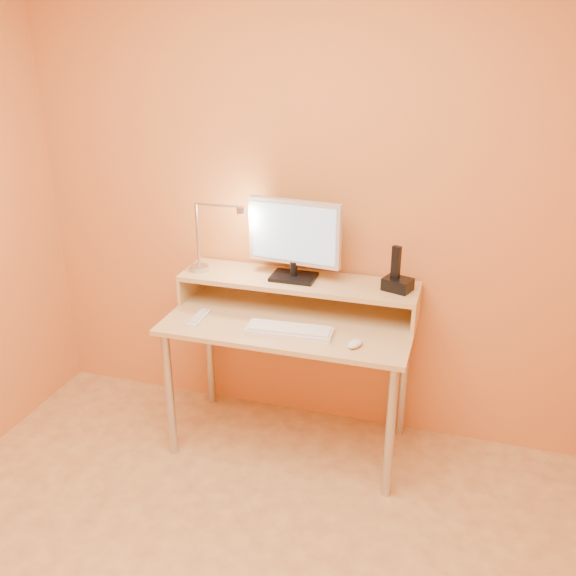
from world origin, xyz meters
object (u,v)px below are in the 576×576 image
(phone_dock, at_px, (398,284))
(mouse, at_px, (355,344))
(monitor_panel, at_px, (294,232))
(remote_control, at_px, (199,318))
(lamp_base, at_px, (199,268))
(keyboard, at_px, (289,331))

(phone_dock, bearing_deg, mouse, -93.54)
(monitor_panel, distance_m, mouse, 0.64)
(remote_control, bearing_deg, monitor_panel, 33.45)
(monitor_panel, relative_size, lamp_base, 4.73)
(monitor_panel, relative_size, phone_dock, 3.64)
(lamp_base, xyz_separation_m, phone_dock, (1.02, 0.03, 0.02))
(lamp_base, bearing_deg, phone_dock, 1.69)
(lamp_base, distance_m, phone_dock, 1.02)
(monitor_panel, distance_m, lamp_base, 0.55)
(lamp_base, bearing_deg, mouse, -18.60)
(monitor_panel, bearing_deg, mouse, -35.61)
(lamp_base, xyz_separation_m, keyboard, (0.56, -0.25, -0.16))
(keyboard, distance_m, remote_control, 0.47)
(lamp_base, height_order, remote_control, lamp_base)
(monitor_panel, relative_size, remote_control, 2.57)
(keyboard, bearing_deg, phone_dock, 28.75)
(lamp_base, xyz_separation_m, remote_control, (0.10, -0.24, -0.16))
(keyboard, bearing_deg, remote_control, 174.82)
(phone_dock, height_order, mouse, phone_dock)
(monitor_panel, xyz_separation_m, keyboard, (0.06, -0.29, -0.39))
(lamp_base, xyz_separation_m, mouse, (0.88, -0.30, -0.16))
(mouse, bearing_deg, monitor_panel, 159.25)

